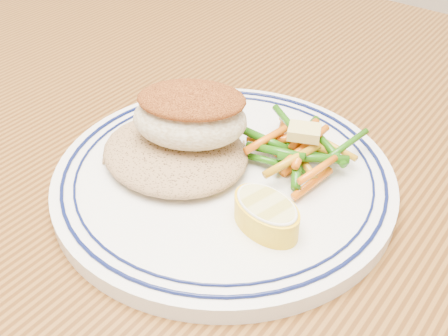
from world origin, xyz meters
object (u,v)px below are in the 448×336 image
Objects in this scene: vegetable_pile at (298,148)px; lemon_wedge at (266,213)px; fish_fillet at (190,114)px; rice_pilaf at (175,150)px; dining_table at (246,232)px; plate at (224,178)px.

lemon_wedge is at bearing -74.24° from vegetable_pile.
fish_fillet reaches higher than lemon_wedge.
rice_pilaf is 1.10× the size of fish_fillet.
vegetable_pile is 1.59× the size of lemon_wedge.
vegetable_pile is (0.05, 0.00, 0.13)m from dining_table.
fish_fillet is (0.01, 0.01, 0.03)m from rice_pilaf.
rice_pilaf is at bearing -142.23° from vegetable_pile.
fish_fillet reaches higher than dining_table.
vegetable_pile is at bearing 105.76° from lemon_wedge.
fish_fillet is 0.11m from lemon_wedge.
lemon_wedge reaches higher than dining_table.
rice_pilaf is (-0.04, -0.01, 0.02)m from plate.
plate is 2.74× the size of vegetable_pile.
fish_fillet is at bearing -123.50° from dining_table.
rice_pilaf is (-0.04, -0.06, 0.12)m from dining_table.
dining_table is at bearing 58.75° from rice_pilaf.
vegetable_pile is (0.08, 0.07, 0.00)m from rice_pilaf.
vegetable_pile reaches higher than lemon_wedge.
dining_table is 11.34× the size of rice_pilaf.
plate is at bearing 16.38° from rice_pilaf.
plate is 0.06m from fish_fillet.
lemon_wedge reaches higher than plate.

